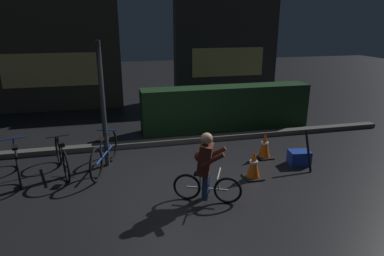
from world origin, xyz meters
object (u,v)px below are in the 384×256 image
cyclist (206,167)px  parked_bike_leftmost (17,161)px  street_post (103,106)px  traffic_cone_far (265,145)px  blue_crate (299,157)px  closed_umbrella (308,151)px  traffic_cone_near (254,164)px  parked_bike_center_left (105,154)px  parked_bike_left_mid (62,158)px

cyclist → parked_bike_leftmost: bearing=176.7°
street_post → cyclist: 2.62m
traffic_cone_far → blue_crate: size_ratio=1.37×
cyclist → closed_umbrella: cyclist is taller
closed_umbrella → traffic_cone_near: bearing=102.3°
parked_bike_leftmost → street_post: bearing=-99.6°
parked_bike_center_left → parked_bike_left_mid: bearing=103.7°
traffic_cone_far → blue_crate: 0.78m
parked_bike_center_left → traffic_cone_far: 3.50m
traffic_cone_far → closed_umbrella: (0.61, -0.76, 0.10)m
traffic_cone_near → street_post: bearing=155.1°
parked_bike_left_mid → closed_umbrella: bearing=-116.9°
traffic_cone_near → blue_crate: size_ratio=1.35×
blue_crate → closed_umbrella: closed_umbrella is taller
street_post → traffic_cone_far: bearing=-6.4°
parked_bike_center_left → traffic_cone_far: size_ratio=2.73×
parked_bike_center_left → blue_crate: 4.13m
street_post → traffic_cone_far: size_ratio=4.34×
parked_bike_center_left → cyclist: bearing=-117.7°
cyclist → street_post: bearing=154.8°
parked_bike_leftmost → traffic_cone_near: bearing=-119.5°
traffic_cone_near → traffic_cone_far: traffic_cone_far is taller
traffic_cone_near → parked_bike_leftmost: bearing=166.0°
parked_bike_leftmost → cyclist: size_ratio=1.26×
parked_bike_left_mid → traffic_cone_far: (4.34, -0.22, -0.04)m
parked_bike_leftmost → parked_bike_center_left: size_ratio=0.95×
parked_bike_center_left → closed_umbrella: 4.22m
parked_bike_left_mid → traffic_cone_far: bearing=-108.5°
parked_bike_center_left → traffic_cone_near: (2.84, -1.08, -0.07)m
blue_crate → cyclist: cyclist is taller
parked_bike_leftmost → parked_bike_left_mid: 0.83m
street_post → parked_bike_left_mid: street_post is taller
street_post → cyclist: street_post is taller
parked_bike_center_left → cyclist: size_ratio=1.32×
parked_bike_left_mid → traffic_cone_far: 4.34m
parked_bike_center_left → traffic_cone_near: parked_bike_center_left is taller
traffic_cone_near → traffic_cone_far: 1.13m
blue_crate → cyclist: bearing=-156.8°
parked_bike_leftmost → traffic_cone_near: size_ratio=2.64×
parked_bike_leftmost → parked_bike_left_mid: (0.83, 0.01, -0.01)m
parked_bike_leftmost → parked_bike_center_left: bearing=-107.1°
closed_umbrella → cyclist: bearing=113.2°
parked_bike_left_mid → parked_bike_center_left: parked_bike_center_left is taller
traffic_cone_near → cyclist: 1.35m
cyclist → parked_bike_left_mid: bearing=169.4°
parked_bike_center_left → traffic_cone_far: parked_bike_center_left is taller
traffic_cone_near → blue_crate: (1.24, 0.40, -0.14)m
traffic_cone_far → closed_umbrella: closed_umbrella is taller
street_post → closed_umbrella: street_post is taller
parked_bike_left_mid → parked_bike_center_left: (0.84, -0.05, 0.03)m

